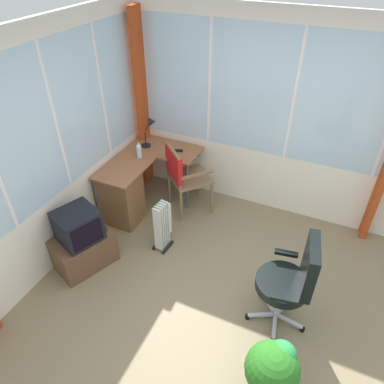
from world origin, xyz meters
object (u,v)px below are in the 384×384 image
object	(u,v)px
office_chair	(293,278)
space_heater	(163,225)
potted_plant	(273,369)
desk_lamp	(151,127)
tv_remote	(177,151)
tv_on_stand	(82,242)
wooden_armchair	(181,172)
spray_bottle	(139,150)
desk	(125,192)

from	to	relation	value
office_chair	space_heater	size ratio (longest dim) A/B	1.62
potted_plant	desk_lamp	bearing A→B (deg)	46.67
tv_remote	tv_on_stand	xyz separation A→B (m)	(-1.61, 0.40, -0.41)
tv_remote	potted_plant	size ratio (longest dim) A/B	0.27
wooden_armchair	tv_on_stand	bearing A→B (deg)	156.44
spray_bottle	office_chair	size ratio (longest dim) A/B	0.21
wooden_armchair	potted_plant	xyz separation A→B (m)	(-1.87, -1.70, -0.29)
tv_remote	desk_lamp	bearing A→B (deg)	64.46
spray_bottle	wooden_armchair	distance (m)	0.61
desk	space_heater	distance (m)	0.76
tv_on_stand	spray_bottle	bearing A→B (deg)	-0.65
wooden_armchair	space_heater	bearing A→B (deg)	-171.92
office_chair	space_heater	xyz separation A→B (m)	(0.43, 1.57, -0.28)
tv_on_stand	desk	bearing A→B (deg)	0.73
desk	tv_on_stand	distance (m)	0.91
office_chair	tv_remote	bearing A→B (deg)	52.63
wooden_armchair	space_heater	world-z (taller)	wooden_armchair
desk_lamp	wooden_armchair	distance (m)	0.76
desk	desk_lamp	world-z (taller)	desk_lamp
desk	office_chair	size ratio (longest dim) A/B	1.22
office_chair	wooden_armchair	bearing A→B (deg)	55.55
tv_remote	spray_bottle	distance (m)	0.52
spray_bottle	wooden_armchair	xyz separation A→B (m)	(0.06, -0.57, -0.22)
spray_bottle	tv_on_stand	bearing A→B (deg)	179.35
desk_lamp	potted_plant	size ratio (longest dim) A/B	0.71
desk	spray_bottle	bearing A→B (deg)	-4.02
desk_lamp	tv_on_stand	world-z (taller)	desk_lamp
spray_bottle	potted_plant	distance (m)	2.95
tv_remote	space_heater	world-z (taller)	tv_remote
desk	tv_remote	size ratio (longest dim) A/B	8.54
spray_bottle	office_chair	world-z (taller)	office_chair
desk	desk_lamp	bearing A→B (deg)	-0.53
office_chair	potted_plant	xyz separation A→B (m)	(-0.72, -0.04, -0.29)
office_chair	tv_on_stand	distance (m)	2.28
desk_lamp	wooden_armchair	world-z (taller)	desk_lamp
desk_lamp	office_chair	world-z (taller)	desk_lamp
tv_on_stand	tv_remote	bearing A→B (deg)	-13.84
desk	office_chair	distance (m)	2.38
spray_bottle	wooden_armchair	bearing A→B (deg)	-83.88
space_heater	office_chair	bearing A→B (deg)	-105.21
tv_remote	wooden_armchair	distance (m)	0.35
desk	office_chair	world-z (taller)	office_chair
spray_bottle	office_chair	xyz separation A→B (m)	(-1.08, -2.24, -0.22)
tv_on_stand	desk_lamp	bearing A→B (deg)	0.17
desk_lamp	space_heater	world-z (taller)	desk_lamp
desk	office_chair	bearing A→B (deg)	-107.41
desk_lamp	space_heater	bearing A→B (deg)	-145.79
tv_remote	spray_bottle	world-z (taller)	spray_bottle
potted_plant	desk	bearing A→B (deg)	58.11
desk_lamp	tv_on_stand	bearing A→B (deg)	-179.83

